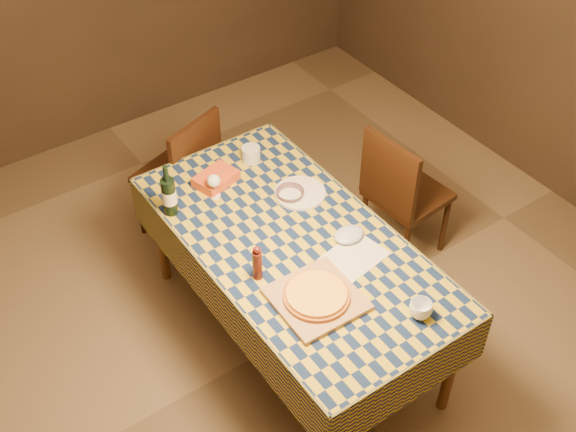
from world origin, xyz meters
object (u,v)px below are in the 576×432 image
at_px(chair_right, 400,191).
at_px(white_plate, 300,193).
at_px(bowl, 290,194).
at_px(wine_bottle, 169,196).
at_px(cutting_board, 316,299).
at_px(pizza, 316,295).
at_px(chair_far, 185,171).
at_px(dining_table, 294,251).

bearing_deg(chair_right, white_plate, 172.79).
bearing_deg(bowl, wine_bottle, 155.89).
bearing_deg(cutting_board, pizza, 0.00).
xyz_separation_m(cutting_board, chair_far, (0.09, 1.47, -0.26)).
distance_m(cutting_board, chair_right, 1.23).
distance_m(cutting_board, chair_far, 1.50).
bearing_deg(pizza, dining_table, 69.59).
relative_size(cutting_board, chair_far, 0.41).
distance_m(dining_table, bowl, 0.35).
height_order(cutting_board, wine_bottle, wine_bottle).
bearing_deg(chair_far, bowl, -74.00).
relative_size(bowl, chair_right, 0.16).
bearing_deg(white_plate, chair_far, 109.67).
bearing_deg(dining_table, white_plate, 49.24).
relative_size(dining_table, chair_far, 1.98).
bearing_deg(bowl, chair_far, 106.00).
xyz_separation_m(cutting_board, pizza, (0.00, 0.00, 0.03)).
xyz_separation_m(wine_bottle, chair_right, (1.32, -0.35, -0.36)).
distance_m(wine_bottle, chair_far, 0.74).
relative_size(pizza, chair_right, 0.38).
distance_m(chair_far, chair_right, 1.32).
height_order(wine_bottle, chair_far, wine_bottle).
bearing_deg(chair_right, bowl, 172.68).
bearing_deg(wine_bottle, white_plate, -22.77).
distance_m(pizza, white_plate, 0.76).
xyz_separation_m(dining_table, bowl, (0.18, 0.28, 0.10)).
bearing_deg(chair_right, dining_table, -168.36).
height_order(pizza, wine_bottle, wine_bottle).
bearing_deg(wine_bottle, cutting_board, -74.22).
relative_size(dining_table, pizza, 5.22).
distance_m(white_plate, chair_right, 0.73).
bearing_deg(wine_bottle, pizza, -74.22).
xyz_separation_m(cutting_board, bowl, (0.32, 0.67, 0.01)).
height_order(bowl, chair_far, chair_far).
xyz_separation_m(dining_table, pizza, (-0.14, -0.39, 0.12)).
xyz_separation_m(bowl, chair_far, (-0.23, 0.80, -0.27)).
height_order(cutting_board, chair_right, chair_right).
bearing_deg(chair_right, chair_far, 137.08).
distance_m(bowl, wine_bottle, 0.64).
relative_size(cutting_board, pizza, 1.08).
xyz_separation_m(white_plate, chair_right, (0.68, -0.09, -0.26)).
xyz_separation_m(pizza, chair_right, (1.06, 0.57, -0.29)).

